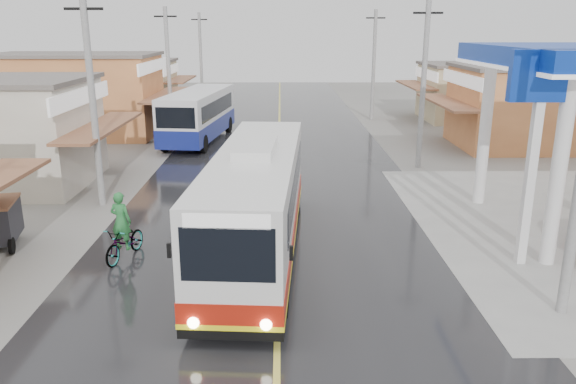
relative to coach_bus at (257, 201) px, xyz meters
name	(u,v)px	position (x,y,z in m)	size (l,w,h in m)	color
ground	(277,314)	(0.63, -3.90, -1.68)	(120.00, 120.00, 0.00)	slate
road	(279,167)	(0.63, 11.10, -1.67)	(12.00, 90.00, 0.02)	black
centre_line	(279,167)	(0.63, 11.10, -1.66)	(0.15, 90.00, 0.01)	#D8CC4C
shopfronts_left	(43,155)	(-12.37, 14.10, -1.68)	(11.00, 44.00, 5.20)	tan
utility_poles_left	(144,163)	(-6.37, 12.10, -1.68)	(1.60, 50.00, 8.00)	gray
utility_poles_right	(418,167)	(7.63, 11.10, -1.68)	(1.60, 36.00, 8.00)	gray
coach_bus	(257,201)	(0.00, 0.00, 0.00)	(3.23, 11.30, 3.49)	silver
second_bus	(199,115)	(-4.27, 17.84, -0.04)	(3.62, 9.44, 3.05)	silver
cyclist	(124,237)	(-3.99, -0.42, -0.97)	(1.24, 2.13, 2.17)	black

